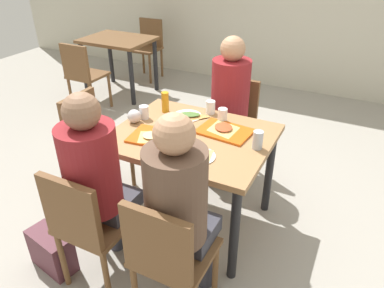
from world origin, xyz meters
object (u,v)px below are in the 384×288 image
object	(u,v)px
main_table	(192,147)
plastic_cup_d	(223,115)
tray_red_near	(157,137)
background_chair_near	(83,73)
plastic_cup_a	(211,107)
pizza_slice_d	(199,154)
foil_bundle	(134,116)
handbag	(52,251)
condiment_bottle	(165,102)
paper_plate_near_edge	(198,156)
chair_near_right	(168,255)
person_in_red	(97,175)
background_chair_far	(148,44)
pizza_slice_b	(223,128)
chair_left_end	(92,137)
tray_red_far	(225,131)
pizza_slice_a	(151,136)
pizza_slice_c	(189,115)
paper_plate_center	(187,116)
background_table	(118,48)
person_in_brown_jacket	(180,202)
person_far_side	(228,100)
plastic_cup_b	(168,155)
chair_near_left	(87,223)
chair_far_side	(233,120)
soda_can	(258,140)
plastic_cup_c	(144,112)

from	to	relation	value
main_table	plastic_cup_d	size ratio (longest dim) A/B	10.77
tray_red_near	background_chair_near	distance (m)	2.35
plastic_cup_a	background_chair_near	bearing A→B (deg)	157.72
pizza_slice_d	foil_bundle	bearing A→B (deg)	161.58
handbag	condiment_bottle	bearing A→B (deg)	75.98
paper_plate_near_edge	chair_near_right	bearing A→B (deg)	-79.48
person_in_red	background_chair_far	world-z (taller)	person_in_red
plastic_cup_d	pizza_slice_b	bearing A→B (deg)	-65.04
plastic_cup_a	chair_left_end	bearing A→B (deg)	-157.44
pizza_slice_b	tray_red_far	bearing A→B (deg)	-39.60
pizza_slice_a	pizza_slice_c	world-z (taller)	pizza_slice_a
pizza_slice_d	main_table	bearing A→B (deg)	125.83
pizza_slice_c	pizza_slice_d	xyz separation A→B (m)	(0.31, -0.46, -0.00)
paper_plate_center	background_table	bearing A→B (deg)	138.38
chair_near_right	background_chair_near	world-z (taller)	same
person_in_brown_jacket	paper_plate_near_edge	world-z (taller)	person_in_brown_jacket
main_table	handbag	world-z (taller)	main_table
person_far_side	plastic_cup_b	size ratio (longest dim) A/B	12.78
pizza_slice_b	pizza_slice_c	bearing A→B (deg)	163.91
chair_near_left	background_chair_near	world-z (taller)	same
plastic_cup_d	plastic_cup_b	bearing A→B (deg)	-97.02
chair_far_side	person_far_side	bearing A→B (deg)	-90.00
person_in_red	tray_red_far	distance (m)	0.93
chair_left_end	soda_can	xyz separation A→B (m)	(1.38, 0.02, 0.31)
tray_red_far	handbag	bearing A→B (deg)	-129.83
tray_red_near	soda_can	distance (m)	0.67
paper_plate_center	pizza_slice_c	xyz separation A→B (m)	(0.02, -0.01, 0.01)
background_chair_near	person_in_brown_jacket	bearing A→B (deg)	-38.85
person_in_red	tray_red_near	xyz separation A→B (m)	(0.08, 0.53, 0.01)
pizza_slice_c	plastic_cup_d	world-z (taller)	plastic_cup_d
person_in_red	plastic_cup_b	xyz separation A→B (m)	(0.30, 0.31, 0.05)
chair_left_end	background_chair_near	size ratio (longest dim) A/B	1.00
soda_can	foil_bundle	bearing A→B (deg)	-177.27
chair_far_side	foil_bundle	xyz separation A→B (m)	(-0.46, -0.84, 0.30)
plastic_cup_a	background_chair_far	size ratio (longest dim) A/B	0.12
paper_plate_center	plastic_cup_b	bearing A→B (deg)	-72.89
chair_left_end	plastic_cup_a	bearing A→B (deg)	22.56
person_in_red	plastic_cup_c	size ratio (longest dim) A/B	12.78
paper_plate_center	pizza_slice_a	xyz separation A→B (m)	(-0.06, -0.42, 0.02)
pizza_slice_c	chair_left_end	bearing A→B (deg)	-163.28
person_in_red	pizza_slice_b	bearing A→B (deg)	61.78
main_table	chair_far_side	bearing A→B (deg)	90.00
tray_red_near	pizza_slice_a	distance (m)	0.04
paper_plate_center	condiment_bottle	xyz separation A→B (m)	(-0.19, 0.00, 0.08)
condiment_bottle	foil_bundle	world-z (taller)	condiment_bottle
tray_red_far	pizza_slice_b	xyz separation A→B (m)	(-0.02, 0.01, 0.02)
paper_plate_center	plastic_cup_d	size ratio (longest dim) A/B	2.20
person_in_red	paper_plate_near_edge	size ratio (longest dim) A/B	5.81
main_table	person_in_red	bearing A→B (deg)	-111.60
pizza_slice_a	person_in_brown_jacket	bearing A→B (deg)	-45.70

